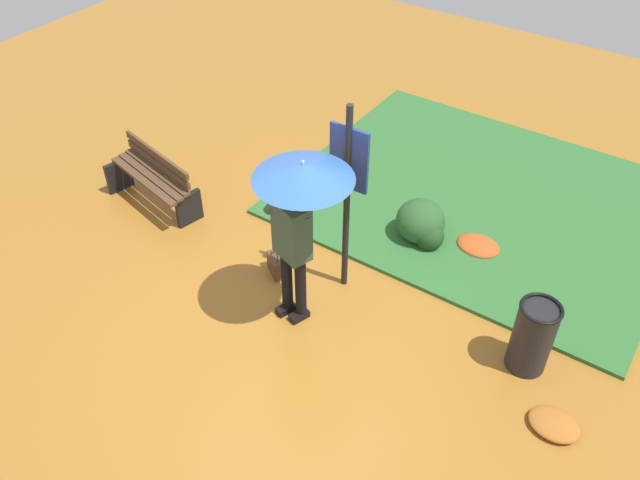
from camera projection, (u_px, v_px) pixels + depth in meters
name	position (u px, v px, depth m)	size (l,w,h in m)	color
ground_plane	(289.00, 330.00, 6.95)	(18.00, 18.00, 0.00)	#9E6623
grass_verge	(481.00, 198.00, 8.70)	(4.80, 4.00, 0.05)	#2D662D
person_with_umbrella	(298.00, 202.00, 6.11)	(0.96, 0.96, 2.04)	black
info_sign_post	(348.00, 180.00, 6.57)	(0.44, 0.07, 2.30)	black
handbag	(276.00, 265.00, 7.54)	(0.33, 0.29, 0.37)	#4C3323
park_bench	(153.00, 178.00, 8.38)	(1.42, 0.66, 0.75)	black
trash_bin	(533.00, 336.00, 6.33)	(0.42, 0.42, 0.83)	black
shrub_cluster	(422.00, 224.00, 7.92)	(0.66, 0.60, 0.54)	#285628
leaf_pile_near_person	(554.00, 424.00, 6.00)	(0.48, 0.39, 0.11)	#A86023
leaf_pile_by_bench	(478.00, 246.00, 7.90)	(0.53, 0.43, 0.12)	#B74C1E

